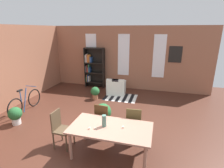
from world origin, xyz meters
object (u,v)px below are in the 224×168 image
at_px(dining_chair_far_left, 103,119).
at_px(bicycle_second, 25,102).
at_px(potted_plant_corner, 95,92).
at_px(dining_chair_head_left, 60,127).
at_px(potted_plant_by_shelf, 15,115).
at_px(potted_plant_window, 103,112).
at_px(dining_table, 111,130).
at_px(dining_chair_far_right, 134,123).
at_px(bookshelf_tall, 93,67).
at_px(vase_on_table, 104,121).
at_px(armchair_white, 116,88).

height_order(dining_chair_far_left, bicycle_second, dining_chair_far_left).
height_order(bicycle_second, potted_plant_corner, bicycle_second).
distance_m(dining_chair_head_left, potted_plant_by_shelf, 2.02).
distance_m(dining_chair_far_left, potted_plant_window, 0.75).
distance_m(dining_table, dining_chair_head_left, 1.31).
relative_size(dining_chair_far_right, potted_plant_corner, 1.78).
height_order(dining_chair_head_left, dining_chair_far_left, same).
bearing_deg(bicycle_second, bookshelf_tall, 67.95).
height_order(vase_on_table, potted_plant_by_shelf, vase_on_table).
distance_m(bookshelf_tall, potted_plant_by_shelf, 4.35).
height_order(dining_chair_far_left, armchair_white, dining_chair_far_left).
bearing_deg(potted_plant_corner, armchair_white, 51.85).
bearing_deg(bookshelf_tall, potted_plant_window, -64.19).
bearing_deg(dining_chair_head_left, vase_on_table, -0.13).
distance_m(potted_plant_corner, potted_plant_window, 1.99).
relative_size(bookshelf_tall, bicycle_second, 1.21).
bearing_deg(vase_on_table, potted_plant_corner, 114.37).
distance_m(vase_on_table, potted_plant_corner, 3.51).
bearing_deg(vase_on_table, bookshelf_tall, 114.04).
bearing_deg(dining_table, armchair_white, 102.32).
relative_size(dining_chair_far_left, potted_plant_by_shelf, 1.69).
xyz_separation_m(dining_chair_far_right, bicycle_second, (-4.03, 0.72, -0.18)).
xyz_separation_m(vase_on_table, potted_plant_window, (-0.50, 1.40, -0.54)).
bearing_deg(potted_plant_by_shelf, potted_plant_corner, 57.57).
xyz_separation_m(vase_on_table, dining_chair_far_left, (-0.27, 0.72, -0.36)).
bearing_deg(dining_chair_far_right, dining_chair_head_left, -157.49).
height_order(vase_on_table, potted_plant_corner, vase_on_table).
xyz_separation_m(bicycle_second, potted_plant_corner, (2.03, 1.73, -0.03)).
relative_size(dining_chair_head_left, dining_chair_far_left, 1.00).
height_order(dining_chair_head_left, bicycle_second, dining_chair_head_left).
xyz_separation_m(dining_chair_far_left, bookshelf_tall, (-1.84, 4.03, 0.52)).
xyz_separation_m(dining_chair_head_left, potted_plant_by_shelf, (-1.93, 0.56, -0.20)).
relative_size(dining_chair_head_left, bookshelf_tall, 0.48).
bearing_deg(dining_chair_head_left, dining_chair_far_left, 39.17).
xyz_separation_m(armchair_white, potted_plant_corner, (-0.70, -0.89, 0.03)).
xyz_separation_m(dining_table, vase_on_table, (-0.15, -0.00, 0.22)).
distance_m(potted_plant_by_shelf, potted_plant_corner, 3.08).
xyz_separation_m(dining_chair_far_right, dining_chair_far_left, (-0.85, 0.00, 0.00)).
relative_size(bookshelf_tall, potted_plant_by_shelf, 3.53).
bearing_deg(bicycle_second, potted_plant_window, -0.53).
xyz_separation_m(vase_on_table, dining_chair_head_left, (-1.15, 0.00, -0.36)).
height_order(dining_table, bicycle_second, bicycle_second).
distance_m(vase_on_table, dining_chair_far_left, 0.85).
height_order(dining_chair_far_right, dining_chair_far_left, same).
bearing_deg(bookshelf_tall, bicycle_second, -112.05).
xyz_separation_m(vase_on_table, dining_chair_far_right, (0.57, 0.72, -0.36)).
height_order(dining_table, dining_chair_far_left, dining_chair_far_left).
bearing_deg(dining_chair_head_left, armchair_white, 84.14).
relative_size(dining_chair_far_right, bicycle_second, 0.58).
bearing_deg(dining_chair_far_right, vase_on_table, -128.66).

